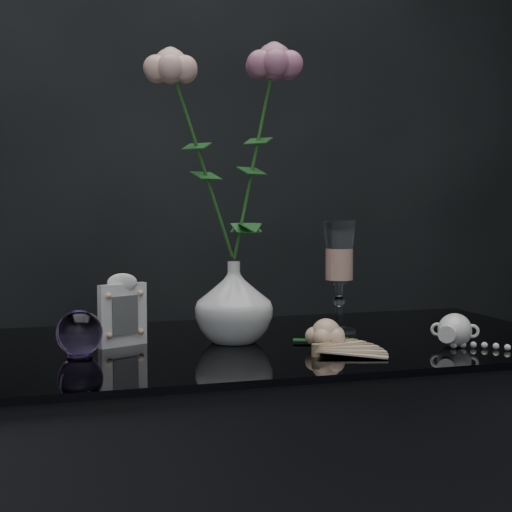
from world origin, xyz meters
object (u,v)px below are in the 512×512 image
object	(u,v)px
paperweight	(79,333)
pearl_jar	(455,329)
picture_frame	(123,310)
wine_glass	(339,277)
loose_rose	(326,334)
vase	(234,302)

from	to	relation	value
paperweight	pearl_jar	bearing A→B (deg)	-9.13
picture_frame	paperweight	distance (m)	0.11
wine_glass	loose_rose	size ratio (longest dim) A/B	1.40
picture_frame	vase	bearing A→B (deg)	-31.22
vase	loose_rose	size ratio (longest dim) A/B	0.95
wine_glass	loose_rose	world-z (taller)	wine_glass
picture_frame	paperweight	size ratio (longest dim) A/B	1.68
loose_rose	wine_glass	bearing A→B (deg)	46.40
loose_rose	pearl_jar	distance (m)	0.23
wine_glass	paperweight	bearing A→B (deg)	-169.61
pearl_jar	paperweight	bearing A→B (deg)	-155.10
picture_frame	loose_rose	size ratio (longest dim) A/B	0.83
vase	wine_glass	xyz separation A→B (m)	(0.22, 0.05, 0.03)
vase	wine_glass	bearing A→B (deg)	11.73
paperweight	loose_rose	size ratio (longest dim) A/B	0.49
vase	wine_glass	size ratio (longest dim) A/B	0.68
loose_rose	paperweight	bearing A→B (deg)	158.30
paperweight	loose_rose	distance (m)	0.41
picture_frame	pearl_jar	world-z (taller)	picture_frame
vase	pearl_jar	bearing A→B (deg)	-22.19
paperweight	loose_rose	world-z (taller)	paperweight
vase	loose_rose	xyz separation A→B (m)	(0.14, -0.10, -0.05)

